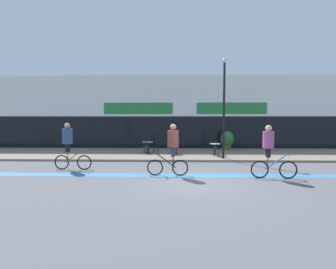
{
  "coord_description": "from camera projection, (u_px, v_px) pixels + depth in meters",
  "views": [
    {
      "loc": [
        -0.7,
        -9.7,
        2.43
      ],
      "look_at": [
        -1.12,
        5.53,
        1.44
      ],
      "focal_mm": 28.0,
      "sensor_mm": 36.0,
      "label": 1
    }
  ],
  "objects": [
    {
      "name": "cafe_chair_2_near",
      "position": [
        216.0,
        148.0,
        15.52
      ],
      "size": [
        0.45,
        0.6,
        0.9
      ],
      "rotation": [
        0.0,
        0.0,
        1.42
      ],
      "color": "black",
      "rests_on": "sidewalk_slab"
    },
    {
      "name": "storefront_facade",
      "position": [
        184.0,
        113.0,
        21.57
      ],
      "size": [
        40.0,
        4.06,
        5.59
      ],
      "color": "silver",
      "rests_on": "ground"
    },
    {
      "name": "lamp_post",
      "position": [
        224.0,
        102.0,
        14.59
      ],
      "size": [
        0.26,
        0.26,
        5.58
      ],
      "color": "black",
      "rests_on": "sidewalk_slab"
    },
    {
      "name": "cafe_chair_1_near",
      "position": [
        174.0,
        147.0,
        16.18
      ],
      "size": [
        0.45,
        0.6,
        0.9
      ],
      "rotation": [
        0.0,
        0.0,
        1.71
      ],
      "color": "black",
      "rests_on": "sidewalk_slab"
    },
    {
      "name": "cyclist_0",
      "position": [
        172.0,
        145.0,
        10.87
      ],
      "size": [
        1.73,
        0.49,
        2.16
      ],
      "rotation": [
        0.0,
        0.0,
        3.11
      ],
      "color": "black",
      "rests_on": "ground"
    },
    {
      "name": "planter_pot",
      "position": [
        227.0,
        140.0,
        18.68
      ],
      "size": [
        0.93,
        0.93,
        1.35
      ],
      "color": "brown",
      "rests_on": "sidewalk_slab"
    },
    {
      "name": "cafe_chair_0_side",
      "position": [
        157.0,
        145.0,
        17.16
      ],
      "size": [
        0.58,
        0.41,
        0.9
      ],
      "rotation": [
        0.0,
        0.0,
        3.11
      ],
      "color": "black",
      "rests_on": "sidewalk_slab"
    },
    {
      "name": "cyclist_1",
      "position": [
        69.0,
        142.0,
        12.12
      ],
      "size": [
        1.76,
        0.5,
        2.18
      ],
      "rotation": [
        0.0,
        0.0,
        -0.03
      ],
      "color": "black",
      "rests_on": "ground"
    },
    {
      "name": "cyclist_2",
      "position": [
        270.0,
        148.0,
        10.38
      ],
      "size": [
        1.82,
        0.52,
        2.14
      ],
      "rotation": [
        0.0,
        0.0,
        -0.06
      ],
      "color": "black",
      "rests_on": "ground"
    },
    {
      "name": "bistro_table_0",
      "position": [
        147.0,
        145.0,
        17.18
      ],
      "size": [
        0.71,
        0.71,
        0.72
      ],
      "color": "black",
      "rests_on": "sidewalk_slab"
    },
    {
      "name": "cafe_chair_0_near",
      "position": [
        146.0,
        146.0,
        16.56
      ],
      "size": [
        0.45,
        0.6,
        0.9
      ],
      "rotation": [
        0.0,
        0.0,
        1.43
      ],
      "color": "black",
      "rests_on": "sidewalk_slab"
    },
    {
      "name": "bike_lane_stripe",
      "position": [
        192.0,
        175.0,
        10.99
      ],
      "size": [
        36.0,
        0.7,
        0.01
      ],
      "primitive_type": "cube",
      "color": "#3D7AB7",
      "rests_on": "ground"
    },
    {
      "name": "ground_plane",
      "position": [
        194.0,
        182.0,
        9.81
      ],
      "size": [
        120.0,
        120.0,
        0.0
      ],
      "primitive_type": "plane",
      "color": "#5B5B60"
    },
    {
      "name": "sidewalk_slab",
      "position": [
        186.0,
        154.0,
        17.04
      ],
      "size": [
        40.0,
        5.5,
        0.12
      ],
      "primitive_type": "cube",
      "color": "gray",
      "rests_on": "ground"
    },
    {
      "name": "bistro_table_1",
      "position": [
        174.0,
        146.0,
        16.8
      ],
      "size": [
        0.65,
        0.65,
        0.72
      ],
      "color": "black",
      "rests_on": "sidewalk_slab"
    },
    {
      "name": "bistro_table_2",
      "position": [
        215.0,
        147.0,
        16.14
      ],
      "size": [
        0.65,
        0.65,
        0.7
      ],
      "color": "black",
      "rests_on": "sidewalk_slab"
    }
  ]
}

